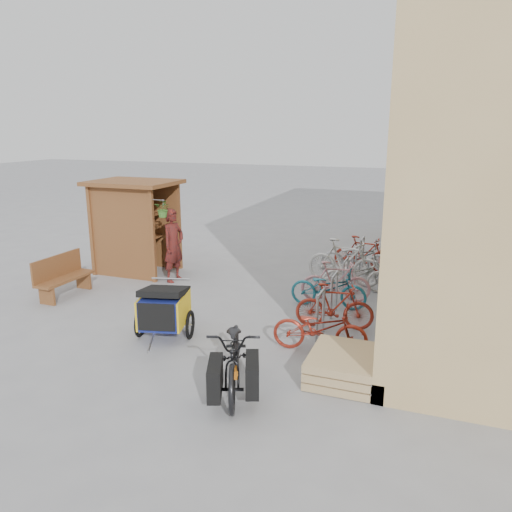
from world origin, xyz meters
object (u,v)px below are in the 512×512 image
(pallet_stack, at_px, (344,366))
(bike_5, at_px, (344,262))
(cargo_bike, at_px, (235,355))
(child_trailer, at_px, (164,308))
(bike_4, at_px, (356,275))
(bench, at_px, (62,276))
(bike_1, at_px, (334,306))
(shopping_carts, at_px, (397,232))
(bike_2, at_px, (328,288))
(person_kiosk, at_px, (174,245))
(bike_0, at_px, (320,328))
(bike_6, at_px, (356,258))
(kiosk, at_px, (132,214))
(bike_7, at_px, (364,254))
(bike_3, at_px, (336,282))

(pallet_stack, bearing_deg, bike_5, 100.72)
(cargo_bike, bearing_deg, child_trailer, 125.53)
(bike_4, relative_size, bike_5, 0.83)
(bench, xyz_separation_m, bike_1, (6.13, 0.28, -0.04))
(shopping_carts, height_order, bike_5, shopping_carts)
(cargo_bike, bearing_deg, bike_2, 61.55)
(bench, relative_size, child_trailer, 0.86)
(person_kiosk, distance_m, bike_0, 5.12)
(bike_1, height_order, bike_6, bike_6)
(kiosk, bearing_deg, cargo_bike, -44.24)
(pallet_stack, height_order, cargo_bike, cargo_bike)
(cargo_bike, distance_m, bike_7, 6.85)
(child_trailer, relative_size, cargo_bike, 0.81)
(child_trailer, bearing_deg, bike_2, 31.98)
(person_kiosk, bearing_deg, pallet_stack, -115.11)
(bike_3, bearing_deg, shopping_carts, -22.50)
(cargo_bike, relative_size, bike_5, 1.16)
(kiosk, distance_m, child_trailer, 4.62)
(bench, relative_size, bike_1, 1.01)
(pallet_stack, relative_size, bike_3, 0.80)
(shopping_carts, height_order, child_trailer, shopping_carts)
(bike_1, bearing_deg, shopping_carts, -13.14)
(bike_2, bearing_deg, pallet_stack, -164.27)
(shopping_carts, distance_m, bike_6, 2.94)
(person_kiosk, relative_size, bike_2, 1.12)
(bench, xyz_separation_m, bike_0, (6.11, -0.81, -0.06))
(bike_4, bearing_deg, bike_0, 164.37)
(pallet_stack, height_order, bike_1, bike_1)
(bike_2, bearing_deg, person_kiosk, 81.47)
(bike_0, bearing_deg, person_kiosk, 51.78)
(bike_0, relative_size, bike_3, 1.06)
(bike_0, height_order, bike_3, bike_3)
(bike_4, bearing_deg, bike_6, -5.32)
(shopping_carts, relative_size, bike_2, 1.07)
(bench, height_order, bike_2, bench)
(child_trailer, xyz_separation_m, bike_3, (2.52, 2.96, -0.10))
(bike_0, height_order, bike_6, bike_6)
(cargo_bike, relative_size, bike_1, 1.46)
(bike_2, distance_m, bike_3, 0.41)
(person_kiosk, bearing_deg, bike_6, -53.34)
(bike_3, distance_m, bike_6, 2.14)
(shopping_carts, distance_m, bike_5, 3.75)
(person_kiosk, relative_size, bike_1, 1.23)
(bench, xyz_separation_m, bike_6, (5.92, 3.92, -0.01))
(bike_4, xyz_separation_m, bike_6, (-0.23, 1.33, 0.07))
(person_kiosk, xyz_separation_m, bike_7, (4.27, 2.43, -0.43))
(shopping_carts, xyz_separation_m, bike_3, (-0.83, -4.97, -0.20))
(kiosk, height_order, bench, kiosk)
(cargo_bike, bearing_deg, shopping_carts, 60.53)
(cargo_bike, bearing_deg, bike_1, 51.54)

